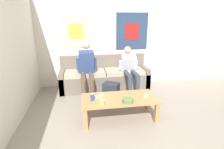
{
  "coord_description": "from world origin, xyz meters",
  "views": [
    {
      "loc": [
        -0.67,
        -1.89,
        1.73
      ],
      "look_at": [
        -0.12,
        1.44,
        0.66
      ],
      "focal_mm": 28.0,
      "sensor_mm": 36.0,
      "label": 1
    }
  ],
  "objects_px": {
    "drink_can_blue": "(92,97)",
    "coffee_table": "(119,101)",
    "person_seated_adult": "(87,67)",
    "pillar_candle": "(102,102)",
    "game_controller_near_right": "(100,96)",
    "couch": "(105,77)",
    "person_seated_teen": "(130,69)",
    "game_controller_near_left": "(146,96)",
    "backpack": "(111,93)",
    "ceramic_bowl": "(128,100)"
  },
  "relations": [
    {
      "from": "pillar_candle",
      "to": "game_controller_near_right",
      "type": "relative_size",
      "value": 0.72
    },
    {
      "from": "person_seated_teen",
      "to": "game_controller_near_left",
      "type": "xyz_separation_m",
      "value": [
        0.01,
        -1.14,
        -0.19
      ]
    },
    {
      "from": "ceramic_bowl",
      "to": "couch",
      "type": "bearing_deg",
      "value": 96.24
    },
    {
      "from": "game_controller_near_left",
      "to": "game_controller_near_right",
      "type": "height_order",
      "value": "same"
    },
    {
      "from": "person_seated_teen",
      "to": "backpack",
      "type": "xyz_separation_m",
      "value": [
        -0.52,
        -0.41,
        -0.41
      ]
    },
    {
      "from": "ceramic_bowl",
      "to": "game_controller_near_right",
      "type": "relative_size",
      "value": 1.5
    },
    {
      "from": "couch",
      "to": "coffee_table",
      "type": "height_order",
      "value": "couch"
    },
    {
      "from": "coffee_table",
      "to": "game_controller_near_right",
      "type": "bearing_deg",
      "value": 161.66
    },
    {
      "from": "person_seated_teen",
      "to": "pillar_candle",
      "type": "xyz_separation_m",
      "value": [
        -0.81,
        -1.31,
        -0.17
      ]
    },
    {
      "from": "pillar_candle",
      "to": "game_controller_near_left",
      "type": "bearing_deg",
      "value": 11.83
    },
    {
      "from": "person_seated_teen",
      "to": "drink_can_blue",
      "type": "xyz_separation_m",
      "value": [
        -0.96,
        -1.14,
        -0.14
      ]
    },
    {
      "from": "pillar_candle",
      "to": "drink_can_blue",
      "type": "xyz_separation_m",
      "value": [
        -0.15,
        0.17,
        0.02
      ]
    },
    {
      "from": "couch",
      "to": "game_controller_near_left",
      "type": "relative_size",
      "value": 17.32
    },
    {
      "from": "ceramic_bowl",
      "to": "drink_can_blue",
      "type": "relative_size",
      "value": 1.56
    },
    {
      "from": "pillar_candle",
      "to": "drink_can_blue",
      "type": "bearing_deg",
      "value": 132.14
    },
    {
      "from": "backpack",
      "to": "pillar_candle",
      "type": "xyz_separation_m",
      "value": [
        -0.29,
        -0.9,
        0.24
      ]
    },
    {
      "from": "person_seated_adult",
      "to": "person_seated_teen",
      "type": "distance_m",
      "value": 1.02
    },
    {
      "from": "person_seated_teen",
      "to": "game_controller_near_left",
      "type": "height_order",
      "value": "person_seated_teen"
    },
    {
      "from": "coffee_table",
      "to": "game_controller_near_right",
      "type": "distance_m",
      "value": 0.36
    },
    {
      "from": "couch",
      "to": "backpack",
      "type": "xyz_separation_m",
      "value": [
        0.04,
        -0.79,
        -0.1
      ]
    },
    {
      "from": "backpack",
      "to": "pillar_candle",
      "type": "relative_size",
      "value": 4.4
    },
    {
      "from": "coffee_table",
      "to": "game_controller_near_left",
      "type": "xyz_separation_m",
      "value": [
        0.49,
        -0.02,
        0.07
      ]
    },
    {
      "from": "coffee_table",
      "to": "person_seated_adult",
      "type": "relative_size",
      "value": 1.06
    },
    {
      "from": "person_seated_teen",
      "to": "ceramic_bowl",
      "type": "relative_size",
      "value": 5.7
    },
    {
      "from": "coffee_table",
      "to": "person_seated_adult",
      "type": "xyz_separation_m",
      "value": [
        -0.53,
        1.12,
        0.34
      ]
    },
    {
      "from": "coffee_table",
      "to": "person_seated_adult",
      "type": "distance_m",
      "value": 1.29
    },
    {
      "from": "person_seated_adult",
      "to": "pillar_candle",
      "type": "bearing_deg",
      "value": -81.24
    },
    {
      "from": "couch",
      "to": "backpack",
      "type": "bearing_deg",
      "value": -87.09
    },
    {
      "from": "coffee_table",
      "to": "person_seated_teen",
      "type": "relative_size",
      "value": 1.21
    },
    {
      "from": "coffee_table",
      "to": "game_controller_near_right",
      "type": "relative_size",
      "value": 10.37
    },
    {
      "from": "game_controller_near_left",
      "to": "game_controller_near_right",
      "type": "relative_size",
      "value": 1.0
    },
    {
      "from": "person_seated_adult",
      "to": "person_seated_teen",
      "type": "height_order",
      "value": "person_seated_adult"
    },
    {
      "from": "game_controller_near_left",
      "to": "pillar_candle",
      "type": "bearing_deg",
      "value": -168.17
    },
    {
      "from": "backpack",
      "to": "ceramic_bowl",
      "type": "bearing_deg",
      "value": -80.87
    },
    {
      "from": "couch",
      "to": "drink_can_blue",
      "type": "height_order",
      "value": "couch"
    },
    {
      "from": "coffee_table",
      "to": "backpack",
      "type": "xyz_separation_m",
      "value": [
        -0.04,
        0.71,
        -0.14
      ]
    },
    {
      "from": "ceramic_bowl",
      "to": "game_controller_near_left",
      "type": "distance_m",
      "value": 0.43
    },
    {
      "from": "drink_can_blue",
      "to": "pillar_candle",
      "type": "bearing_deg",
      "value": -47.86
    },
    {
      "from": "drink_can_blue",
      "to": "coffee_table",
      "type": "bearing_deg",
      "value": 3.08
    },
    {
      "from": "backpack",
      "to": "pillar_candle",
      "type": "bearing_deg",
      "value": -107.83
    },
    {
      "from": "couch",
      "to": "game_controller_near_left",
      "type": "distance_m",
      "value": 1.62
    },
    {
      "from": "person_seated_adult",
      "to": "game_controller_near_left",
      "type": "distance_m",
      "value": 1.56
    },
    {
      "from": "couch",
      "to": "pillar_candle",
      "type": "height_order",
      "value": "couch"
    },
    {
      "from": "coffee_table",
      "to": "backpack",
      "type": "bearing_deg",
      "value": 93.15
    },
    {
      "from": "ceramic_bowl",
      "to": "pillar_candle",
      "type": "height_order",
      "value": "pillar_candle"
    },
    {
      "from": "person_seated_adult",
      "to": "ceramic_bowl",
      "type": "height_order",
      "value": "person_seated_adult"
    },
    {
      "from": "couch",
      "to": "person_seated_teen",
      "type": "relative_size",
      "value": 2.02
    },
    {
      "from": "game_controller_near_right",
      "to": "person_seated_teen",
      "type": "bearing_deg",
      "value": 50.96
    },
    {
      "from": "drink_can_blue",
      "to": "game_controller_near_left",
      "type": "bearing_deg",
      "value": 0.38
    },
    {
      "from": "couch",
      "to": "drink_can_blue",
      "type": "xyz_separation_m",
      "value": [
        -0.4,
        -1.52,
        0.17
      ]
    }
  ]
}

